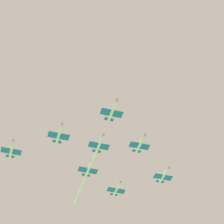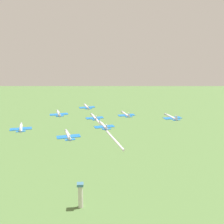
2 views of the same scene
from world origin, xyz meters
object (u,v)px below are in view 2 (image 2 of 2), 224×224
(jet_center_rear, at_px, (172,117))
(jet_starboard_trail, at_px, (68,136))
(jet_lead, at_px, (87,107))
(jet_starboard_inner, at_px, (126,115))
(jet_port_trail, at_px, (104,126))
(jet_port_outer, at_px, (101,125))
(jet_port_inner, at_px, (59,114))
(control_tower, at_px, (80,195))
(jet_starboard_outer, at_px, (21,128))

(jet_center_rear, relative_size, jet_starboard_trail, 1.00)
(jet_lead, relative_size, jet_starboard_inner, 1.00)
(jet_lead, bearing_deg, jet_port_trail, -90.00)
(jet_starboard_inner, xyz_separation_m, jet_port_outer, (18.21, -13.27, 0.21))
(jet_lead, height_order, jet_starboard_inner, jet_lead)
(jet_port_inner, distance_m, jet_port_outer, 22.68)
(jet_starboard_inner, height_order, jet_starboard_trail, jet_starboard_trail)
(control_tower, bearing_deg, jet_starboard_outer, -8.03)
(jet_starboard_outer, height_order, jet_center_rear, jet_starboard_outer)
(jet_port_inner, height_order, jet_starboard_inner, jet_port_inner)
(jet_lead, bearing_deg, jet_port_inner, -135.00)
(jet_port_inner, bearing_deg, jet_starboard_outer, -135.00)
(control_tower, xyz_separation_m, jet_port_outer, (116.79, 14.71, 99.87))
(jet_port_inner, relative_size, jet_starboard_inner, 1.00)
(jet_starboard_trail, bearing_deg, jet_port_outer, 47.37)
(control_tower, height_order, jet_center_rear, jet_center_rear)
(control_tower, xyz_separation_m, jet_port_inner, (105.21, -4.62, 102.42))
(jet_lead, height_order, jet_center_rear, jet_center_rear)
(jet_port_inner, distance_m, jet_starboard_outer, 23.54)
(jet_port_inner, distance_m, jet_starboard_trail, 33.28)
(control_tower, distance_m, jet_port_inner, 146.91)
(jet_lead, distance_m, jet_port_outer, 31.86)
(jet_starboard_outer, height_order, jet_starboard_trail, jet_starboard_trail)
(control_tower, relative_size, jet_starboard_trail, 2.04)
(jet_port_trail, bearing_deg, jet_starboard_outer, 174.29)
(jet_starboard_inner, distance_m, jet_center_rear, 23.58)
(jet_starboard_outer, bearing_deg, jet_starboard_inner, 18.43)
(jet_port_inner, height_order, jet_port_trail, jet_port_inner)
(jet_starboard_outer, bearing_deg, jet_center_rear, 0.00)
(jet_port_outer, relative_size, jet_starboard_outer, 4.26)
(control_tower, bearing_deg, jet_starboard_trail, 0.84)
(jet_port_outer, bearing_deg, control_tower, 85.67)
(jet_starboard_inner, bearing_deg, jet_center_rear, -45.00)
(jet_starboard_outer, relative_size, jet_center_rear, 1.00)
(jet_center_rear, bearing_deg, jet_port_inner, 161.57)
(jet_port_outer, height_order, jet_center_rear, jet_center_rear)
(jet_lead, xyz_separation_m, jet_port_inner, (19.62, -12.98, 1.34))
(jet_starboard_inner, xyz_separation_m, jet_port_trail, (22.89, -12.32, 1.13))
(jet_starboard_inner, height_order, jet_port_trail, jet_port_trail)
(jet_lead, xyz_separation_m, jet_port_outer, (31.20, 6.35, -1.21))
(jet_lead, distance_m, jet_port_inner, 23.57)
(control_tower, height_order, jet_lead, jet_lead)
(jet_starboard_inner, bearing_deg, jet_starboard_trail, -135.00)
(control_tower, xyz_separation_m, jet_starboard_outer, (124.84, -17.61, 101.68))
(jet_center_rear, height_order, jet_port_trail, jet_center_rear)
(jet_lead, bearing_deg, jet_starboard_trail, -108.43)
(jet_port_outer, distance_m, jet_center_rear, 33.34)
(control_tower, relative_size, jet_starboard_outer, 2.04)
(jet_port_outer, relative_size, jet_starboard_trail, 4.26)
(control_tower, distance_m, jet_starboard_inner, 142.94)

